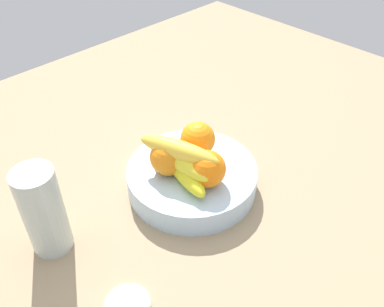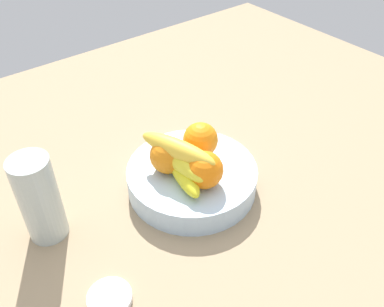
{
  "view_description": "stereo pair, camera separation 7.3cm",
  "coord_description": "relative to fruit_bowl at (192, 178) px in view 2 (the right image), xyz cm",
  "views": [
    {
      "loc": [
        -42.48,
        -48.21,
        62.26
      ],
      "look_at": [
        2.63,
        -2.74,
        9.3
      ],
      "focal_mm": 38.8,
      "sensor_mm": 36.0,
      "label": 1
    },
    {
      "loc": [
        -37.03,
        -53.03,
        62.26
      ],
      "look_at": [
        2.63,
        -2.74,
        9.3
      ],
      "focal_mm": 38.8,
      "sensor_mm": 36.0,
      "label": 2
    }
  ],
  "objects": [
    {
      "name": "ground_plane",
      "position": [
        -2.63,
        2.74,
        -4.15
      ],
      "size": [
        180.0,
        140.0,
        3.0
      ],
      "primitive_type": "cube",
      "color": "#998262"
    },
    {
      "name": "fruit_bowl",
      "position": [
        0.0,
        0.0,
        0.0
      ],
      "size": [
        27.15,
        27.15,
        5.3
      ],
      "primitive_type": "cylinder",
      "color": "silver",
      "rests_on": "ground_plane"
    },
    {
      "name": "orange_front_left",
      "position": [
        4.42,
        2.98,
        6.37
      ],
      "size": [
        7.44,
        7.44,
        7.44
      ],
      "primitive_type": "sphere",
      "color": "orange",
      "rests_on": "fruit_bowl"
    },
    {
      "name": "orange_front_right",
      "position": [
        -3.95,
        2.36,
        6.37
      ],
      "size": [
        7.44,
        7.44,
        7.44
      ],
      "primitive_type": "sphere",
      "color": "orange",
      "rests_on": "fruit_bowl"
    },
    {
      "name": "orange_center",
      "position": [
        -0.99,
        -5.1,
        6.37
      ],
      "size": [
        7.44,
        7.44,
        7.44
      ],
      "primitive_type": "sphere",
      "color": "orange",
      "rests_on": "fruit_bowl"
    },
    {
      "name": "banana_bunch",
      "position": [
        -3.23,
        0.21,
        6.85
      ],
      "size": [
        9.19,
        18.54,
        8.4
      ],
      "color": "yellow",
      "rests_on": "fruit_bowl"
    },
    {
      "name": "thermos_tumbler",
      "position": [
        -29.0,
        7.25,
        6.28
      ],
      "size": [
        7.26,
        7.26,
        17.85
      ],
      "primitive_type": "cylinder",
      "color": "#B0BCB8",
      "rests_on": "ground_plane"
    },
    {
      "name": "jar_lid",
      "position": [
        -27.21,
        -12.65,
        -2.03
      ],
      "size": [
        7.41,
        7.41,
        1.24
      ],
      "primitive_type": "cylinder",
      "color": "white",
      "rests_on": "ground_plane"
    }
  ]
}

